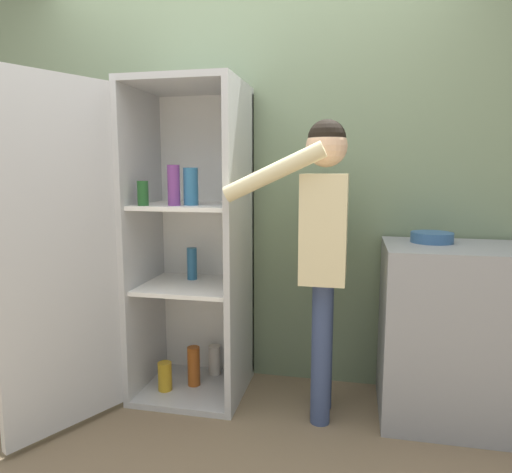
% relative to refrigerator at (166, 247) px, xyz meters
% --- Properties ---
extents(ground_plane, '(12.00, 12.00, 0.00)m').
position_rel_refrigerator_xyz_m(ground_plane, '(0.38, -0.56, -0.89)').
color(ground_plane, '#7A664C').
extents(wall_back, '(7.00, 0.06, 2.55)m').
position_rel_refrigerator_xyz_m(wall_back, '(0.38, 0.42, 0.39)').
color(wall_back, gray).
rests_on(wall_back, ground_plane).
extents(refrigerator, '(0.94, 1.12, 1.80)m').
position_rel_refrigerator_xyz_m(refrigerator, '(0.00, 0.00, 0.00)').
color(refrigerator, '#B7BABC').
rests_on(refrigerator, ground_plane).
extents(person, '(0.59, 0.53, 1.57)m').
position_rel_refrigerator_xyz_m(person, '(0.88, -0.03, 0.11)').
color(person, '#384770').
rests_on(person, ground_plane).
extents(counter, '(0.75, 0.56, 0.93)m').
position_rel_refrigerator_xyz_m(counter, '(1.57, 0.09, -0.42)').
color(counter, gray).
rests_on(counter, ground_plane).
extents(bowl, '(0.22, 0.22, 0.06)m').
position_rel_refrigerator_xyz_m(bowl, '(1.44, 0.18, 0.08)').
color(bowl, '#335B8E').
rests_on(bowl, counter).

